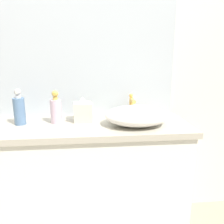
% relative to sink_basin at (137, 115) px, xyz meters
% --- Properties ---
extents(bathroom_wall_rear, '(6.00, 0.06, 2.60)m').
position_rel_sink_basin_xyz_m(bathroom_wall_rear, '(-0.21, 0.35, 0.39)').
color(bathroom_wall_rear, silver).
rests_on(bathroom_wall_rear, ground).
extents(vanity_counter, '(1.32, 0.51, 0.85)m').
position_rel_sink_basin_xyz_m(vanity_counter, '(-0.31, 0.05, -0.48)').
color(vanity_counter, white).
rests_on(vanity_counter, ground).
extents(wall_mirror_panel, '(1.28, 0.01, 1.14)m').
position_rel_sink_basin_xyz_m(wall_mirror_panel, '(-0.31, 0.31, 0.51)').
color(wall_mirror_panel, '#B2BCC6').
rests_on(wall_mirror_panel, vanity_counter).
extents(sink_basin, '(0.41, 0.33, 0.12)m').
position_rel_sink_basin_xyz_m(sink_basin, '(0.00, 0.00, 0.00)').
color(sink_basin, white).
rests_on(sink_basin, vanity_counter).
extents(faucet, '(0.03, 0.14, 0.17)m').
position_rel_sink_basin_xyz_m(faucet, '(0.00, 0.18, 0.04)').
color(faucet, gold).
rests_on(faucet, vanity_counter).
extents(soap_dispenser, '(0.07, 0.07, 0.22)m').
position_rel_sink_basin_xyz_m(soap_dispenser, '(-0.52, 0.09, 0.03)').
color(soap_dispenser, '#CDB0C6').
rests_on(soap_dispenser, vanity_counter).
extents(lotion_bottle, '(0.07, 0.07, 0.23)m').
position_rel_sink_basin_xyz_m(lotion_bottle, '(-0.75, 0.08, 0.04)').
color(lotion_bottle, '#54759D').
rests_on(lotion_bottle, vanity_counter).
extents(tissue_box, '(0.13, 0.13, 0.17)m').
position_rel_sink_basin_xyz_m(tissue_box, '(-0.35, 0.12, 0.01)').
color(tissue_box, beige).
rests_on(tissue_box, vanity_counter).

